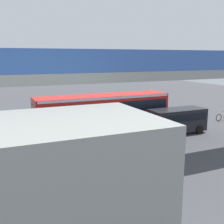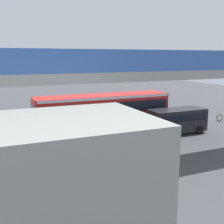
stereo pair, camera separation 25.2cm
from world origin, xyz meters
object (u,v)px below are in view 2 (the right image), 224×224
pedestrian (13,121)px  traffic_sign (150,98)px  bicycle_orange (224,117)px  parked_van (177,119)px  city_bus (103,110)px

pedestrian → traffic_sign: traffic_sign is taller
bicycle_orange → pedestrian: pedestrian is taller
parked_van → bicycle_orange: 7.34m
parked_van → bicycle_orange: size_ratio=2.71×
city_bus → bicycle_orange: size_ratio=6.52×
pedestrian → bicycle_orange: bearing=168.4°
parked_van → traffic_sign: size_ratio=1.71×
bicycle_orange → traffic_sign: (5.34, -5.28, 1.52)m
pedestrian → traffic_sign: (-14.32, -1.23, 1.00)m
parked_van → bicycle_orange: parked_van is taller
city_bus → pedestrian: (7.13, -2.90, -1.00)m
city_bus → traffic_sign: 8.30m
parked_van → traffic_sign: 7.41m
traffic_sign → pedestrian: bearing=4.9°
city_bus → traffic_sign: (-7.19, -4.13, 0.01)m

